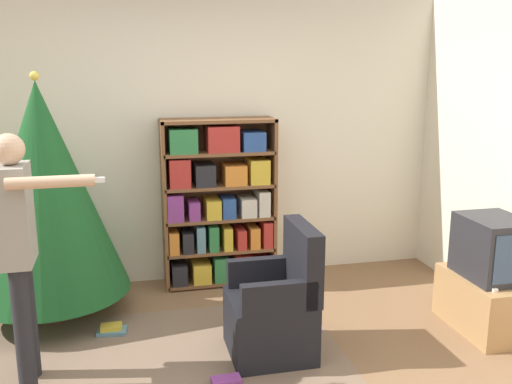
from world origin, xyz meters
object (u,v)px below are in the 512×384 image
(television, at_px, (493,248))
(standing_person, at_px, (19,241))
(armchair, at_px, (276,310))
(christmas_tree, at_px, (44,190))
(bookshelf, at_px, (219,203))

(television, relative_size, standing_person, 0.32)
(armchair, xyz_separation_m, standing_person, (-1.61, -0.03, 0.62))
(christmas_tree, height_order, standing_person, christmas_tree)
(standing_person, bearing_deg, bookshelf, 133.83)
(armchair, distance_m, standing_person, 1.72)
(christmas_tree, bearing_deg, armchair, -31.43)
(bookshelf, bearing_deg, television, -36.92)
(christmas_tree, bearing_deg, television, -16.57)
(bookshelf, xyz_separation_m, christmas_tree, (-1.42, -0.41, 0.28))
(bookshelf, distance_m, television, 2.30)
(standing_person, bearing_deg, television, 89.96)
(bookshelf, xyz_separation_m, television, (1.83, -1.38, -0.10))
(bookshelf, distance_m, armchair, 1.45)
(christmas_tree, distance_m, standing_person, 1.01)
(bookshelf, relative_size, television, 2.92)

